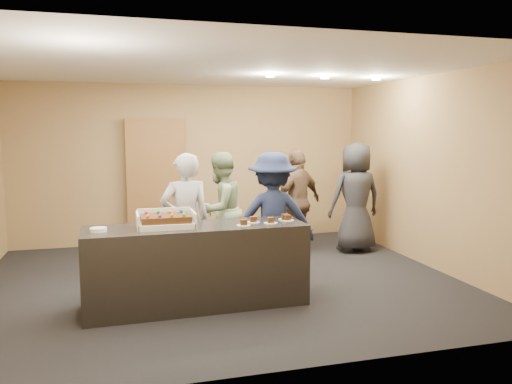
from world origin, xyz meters
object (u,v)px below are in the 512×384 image
storage_cabinet (156,182)px  person_dark_suit (356,197)px  person_navy_man (273,218)px  cake_box (166,223)px  plate_stack (98,230)px  person_sage_man (220,210)px  person_server_grey (186,222)px  sheet_cake (166,218)px  person_brown_extra (298,202)px  serving_counter (197,266)px

storage_cabinet → person_dark_suit: (3.03, -1.36, -0.19)m
storage_cabinet → person_navy_man: storage_cabinet is taller
cake_box → plate_stack: (-0.69, -0.08, -0.02)m
plate_stack → person_sage_man: 2.25m
storage_cabinet → person_server_grey: (0.17, -2.60, -0.23)m
sheet_cake → person_brown_extra: bearing=41.6°
storage_cabinet → plate_stack: bearing=-103.9°
person_navy_man → person_brown_extra: (0.84, 1.37, -0.01)m
cake_box → person_brown_extra: bearing=41.3°
serving_counter → cake_box: size_ratio=3.94×
plate_stack → person_server_grey: (0.98, 0.67, -0.09)m
sheet_cake → cake_box: bearing=89.2°
serving_counter → person_server_grey: person_server_grey is taller
serving_counter → person_brown_extra: size_ratio=1.47×
person_navy_man → person_sage_man: bearing=-53.0°
sheet_cake → storage_cabinet: bearing=87.9°
storage_cabinet → person_server_grey: storage_cabinet is taller
plate_stack → person_dark_suit: person_dark_suit is taller
serving_counter → storage_cabinet: (-0.21, 3.21, 0.61)m
person_sage_man → person_dark_suit: 2.28m
storage_cabinet → person_dark_suit: storage_cabinet is taller
person_navy_man → person_dark_suit: (1.77, 1.24, 0.04)m
person_brown_extra → serving_counter: bearing=18.7°
serving_counter → cake_box: bearing=174.7°
sheet_cake → person_dark_suit: person_dark_suit is taller
cake_box → sheet_cake: bearing=-90.8°
storage_cabinet → cake_box: bearing=-92.2°
person_navy_man → person_dark_suit: bearing=-135.4°
sheet_cake → person_brown_extra: size_ratio=0.32×
person_brown_extra → person_dark_suit: bearing=144.9°
sheet_cake → person_navy_man: bearing=23.5°
person_server_grey → person_sage_man: person_server_grey is taller
storage_cabinet → person_navy_man: size_ratio=1.28×
person_server_grey → person_navy_man: size_ratio=1.00×
cake_box → person_brown_extra: 2.96m
person_sage_man → person_navy_man: size_ratio=0.98×
cake_box → sheet_cake: 0.06m
serving_counter → person_server_grey: 0.72m
storage_cabinet → serving_counter: bearing=-86.3°
serving_counter → storage_cabinet: 3.27m
sheet_cake → plate_stack: sheet_cake is taller
sheet_cake → person_server_grey: person_server_grey is taller
person_sage_man → person_navy_man: person_navy_man is taller
person_navy_man → person_brown_extra: 1.60m
sheet_cake → plate_stack: 0.70m
plate_stack → person_navy_man: bearing=17.7°
storage_cabinet → person_brown_extra: storage_cabinet is taller
plate_stack → person_navy_man: person_navy_man is taller
person_dark_suit → sheet_cake: bearing=28.9°
person_server_grey → person_sage_man: size_ratio=1.02×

